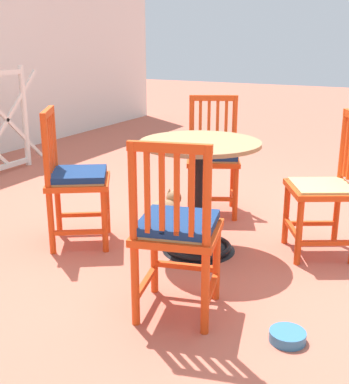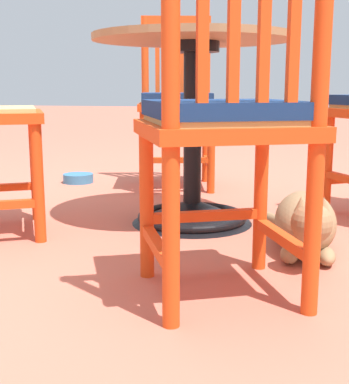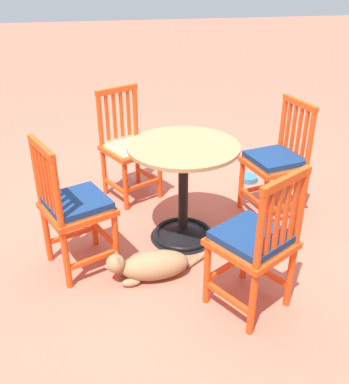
{
  "view_description": "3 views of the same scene",
  "coord_description": "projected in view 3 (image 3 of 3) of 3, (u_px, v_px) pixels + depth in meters",
  "views": [
    {
      "loc": [
        -2.84,
        -1.15,
        1.35
      ],
      "look_at": [
        -0.14,
        0.23,
        0.42
      ],
      "focal_mm": 47.29,
      "sensor_mm": 36.0,
      "label": 1
    },
    {
      "loc": [
        2.05,
        0.49,
        0.54
      ],
      "look_at": [
        0.17,
        0.08,
        0.16
      ],
      "focal_mm": 50.68,
      "sensor_mm": 36.0,
      "label": 2
    },
    {
      "loc": [
        0.51,
        2.83,
        1.86
      ],
      "look_at": [
        0.04,
        0.13,
        0.39
      ],
      "focal_mm": 41.81,
      "sensor_mm": 36.0,
      "label": 3
    }
  ],
  "objects": [
    {
      "name": "orange_chair_tucked_in",
      "position": [
        74.0,
        208.0,
        2.81
      ],
      "size": [
        0.53,
        0.53,
        0.91
      ],
      "color": "#D64214",
      "rests_on": "ground_plane"
    },
    {
      "name": "ground_plane",
      "position": [
        177.0,
        229.0,
        3.41
      ],
      "size": [
        24.0,
        24.0,
        0.0
      ],
      "primitive_type": "plane",
      "color": "#BC604C"
    },
    {
      "name": "orange_chair_at_corner",
      "position": [
        129.0,
        148.0,
        3.7
      ],
      "size": [
        0.54,
        0.54,
        0.91
      ],
      "color": "#D64214",
      "rests_on": "ground_plane"
    },
    {
      "name": "pet_water_bowl",
      "position": [
        248.0,
        178.0,
        4.12
      ],
      "size": [
        0.17,
        0.17,
        0.05
      ],
      "primitive_type": "cylinder",
      "color": "teal",
      "rests_on": "ground_plane"
    },
    {
      "name": "cafe_table",
      "position": [
        183.0,
        203.0,
        3.19
      ],
      "size": [
        0.76,
        0.76,
        0.73
      ],
      "color": "black",
      "rests_on": "ground_plane"
    },
    {
      "name": "orange_chair_near_fence",
      "position": [
        255.0,
        243.0,
        2.47
      ],
      "size": [
        0.55,
        0.55,
        0.91
      ],
      "color": "#D64214",
      "rests_on": "ground_plane"
    },
    {
      "name": "tabby_cat",
      "position": [
        149.0,
        266.0,
        2.86
      ],
      "size": [
        0.72,
        0.31,
        0.23
      ],
      "color": "#8E704C",
      "rests_on": "ground_plane"
    },
    {
      "name": "orange_chair_by_planter",
      "position": [
        276.0,
        162.0,
        3.43
      ],
      "size": [
        0.48,
        0.48,
        0.91
      ],
      "color": "#D64214",
      "rests_on": "ground_plane"
    }
  ]
}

